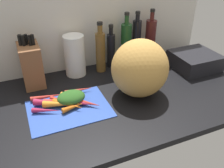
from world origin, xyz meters
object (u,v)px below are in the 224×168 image
object	(u,v)px
carrot_0	(85,104)
carrot_3	(49,96)
carrot_9	(74,107)
paper_towel_roll	(75,56)
bottle_1	(111,50)
dish_rack	(194,60)
carrot_5	(60,100)
knife_block	(31,65)
carrot_8	(71,99)
carrot_12	(62,101)
bottle_3	(136,41)
bottle_4	(150,40)
bottle_0	(101,51)
bottle_2	(126,44)
carrot_6	(46,110)
carrot_4	(70,96)
carrot_7	(90,104)
carrot_2	(62,104)
winter_squash	(140,68)
carrot_11	(79,90)
cutting_board	(69,108)
carrot_1	(51,103)

from	to	relation	value
carrot_0	carrot_3	world-z (taller)	carrot_3
carrot_9	paper_towel_roll	world-z (taller)	paper_towel_roll
bottle_1	dish_rack	distance (cm)	52.32
carrot_5	knife_block	size ratio (longest dim) A/B	0.37
carrot_8	carrot_12	size ratio (longest dim) A/B	0.61
bottle_1	bottle_3	xyz separation A→B (cm)	(17.30, -0.16, 3.12)
bottle_4	bottle_0	bearing A→B (deg)	-175.89
bottle_0	bottle_2	bearing A→B (deg)	4.83
carrot_6	paper_towel_roll	xyz separation A→B (cm)	(23.14, 32.22, 9.96)
carrot_4	carrot_6	distance (cm)	14.79
carrot_7	paper_towel_roll	distance (cm)	36.52
carrot_6	carrot_3	bearing A→B (deg)	73.76
carrot_7	bottle_4	distance (cm)	65.20
bottle_1	carrot_4	bearing A→B (deg)	-140.95
carrot_7	bottle_1	world-z (taller)	bottle_1
carrot_2	carrot_3	bearing A→B (deg)	114.78
carrot_5	carrot_6	world-z (taller)	carrot_6
carrot_5	bottle_0	size ratio (longest dim) A/B	0.35
winter_squash	knife_block	world-z (taller)	winter_squash
bottle_2	carrot_9	bearing A→B (deg)	-141.54
carrot_11	bottle_2	world-z (taller)	bottle_2
carrot_11	winter_squash	world-z (taller)	winter_squash
carrot_11	bottle_0	distance (cm)	29.96
carrot_12	bottle_4	world-z (taller)	bottle_4
carrot_12	winter_squash	world-z (taller)	winter_squash
carrot_2	winter_squash	distance (cm)	41.62
carrot_7	carrot_8	distance (cm)	10.40
knife_block	paper_towel_roll	size ratio (longest dim) A/B	1.18
carrot_9	cutting_board	bearing A→B (deg)	141.15
carrot_7	bottle_0	distance (cm)	39.45
carrot_0	paper_towel_roll	world-z (taller)	paper_towel_roll
bottle_0	dish_rack	bearing A→B (deg)	-18.79
carrot_9	knife_block	world-z (taller)	knife_block
carrot_5	bottle_3	distance (cm)	63.90
carrot_0	carrot_2	distance (cm)	11.01
carrot_3	bottle_2	size ratio (longest dim) A/B	0.53
carrot_3	carrot_6	size ratio (longest dim) A/B	1.36
carrot_7	carrot_5	bearing A→B (deg)	146.50
carrot_2	knife_block	size ratio (longest dim) A/B	0.63
carrot_5	bottle_2	xyz separation A→B (cm)	(48.15, 26.34, 11.99)
carrot_0	carrot_1	bearing A→B (deg)	157.89
bottle_3	dish_rack	size ratio (longest dim) A/B	1.27
carrot_4	carrot_12	bearing A→B (deg)	-150.40
carrot_1	carrot_8	xyz separation A→B (cm)	(9.67, -0.02, -0.18)
bottle_3	bottle_0	bearing A→B (deg)	-173.21
bottle_4	dish_rack	size ratio (longest dim) A/B	1.29
knife_block	carrot_12	bearing A→B (deg)	-70.31
carrot_1	carrot_11	size ratio (longest dim) A/B	1.15
carrot_4	carrot_11	bearing A→B (deg)	35.73
carrot_2	bottle_3	size ratio (longest dim) A/B	0.54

